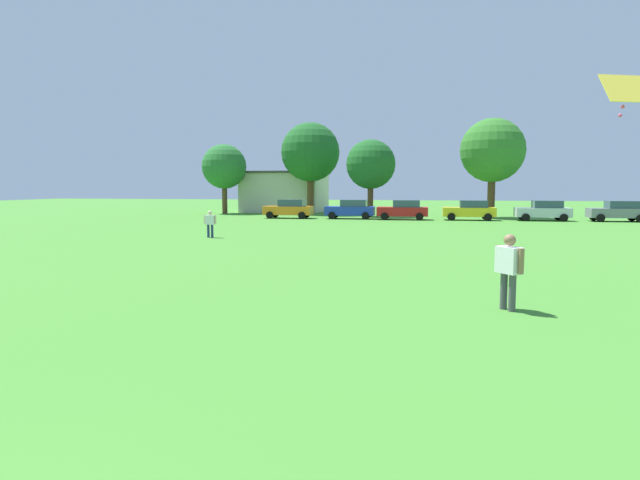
{
  "coord_description": "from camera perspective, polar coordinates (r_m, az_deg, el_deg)",
  "views": [
    {
      "loc": [
        3.6,
        -1.16,
        2.86
      ],
      "look_at": [
        1.67,
        8.81,
        1.83
      ],
      "focal_mm": 29.93,
      "sensor_mm": 36.0,
      "label": 1
    }
  ],
  "objects": [
    {
      "name": "adult_bystander",
      "position": [
        13.0,
        19.54,
        -2.57
      ],
      "size": [
        0.61,
        0.7,
        1.77
      ],
      "rotation": [
        0.0,
        0.0,
        2.22
      ],
      "color": "#4C4C51",
      "rests_on": "ground"
    },
    {
      "name": "bystander_midfield",
      "position": [
        30.35,
        -11.67,
        1.93
      ],
      "size": [
        0.71,
        0.32,
        1.5
      ],
      "rotation": [
        0.0,
        0.0,
        3.24
      ],
      "color": "navy",
      "rests_on": "ground"
    },
    {
      "name": "tree_far_right",
      "position": [
        51.03,
        17.97,
        9.07
      ],
      "size": [
        5.75,
        5.75,
        8.96
      ],
      "color": "brown",
      "rests_on": "ground"
    },
    {
      "name": "parked_car_gray_5",
      "position": [
        49.57,
        29.25,
        2.72
      ],
      "size": [
        4.3,
        2.02,
        1.68
      ],
      "rotation": [
        0.0,
        0.0,
        3.14
      ],
      "color": "slate",
      "rests_on": "ground"
    },
    {
      "name": "parked_car_orange_0",
      "position": [
        47.85,
        -3.32,
        3.36
      ],
      "size": [
        4.3,
        2.02,
        1.68
      ],
      "rotation": [
        0.0,
        0.0,
        3.14
      ],
      "color": "orange",
      "rests_on": "ground"
    },
    {
      "name": "house_left",
      "position": [
        61.07,
        -3.69,
        5.2
      ],
      "size": [
        8.88,
        8.43,
        4.5
      ],
      "color": "beige",
      "rests_on": "ground"
    },
    {
      "name": "parked_car_red_2",
      "position": [
        46.3,
        8.91,
        3.22
      ],
      "size": [
        4.3,
        2.02,
        1.68
      ],
      "rotation": [
        0.0,
        0.0,
        3.14
      ],
      "color": "red",
      "rests_on": "ground"
    },
    {
      "name": "parked_car_blue_1",
      "position": [
        47.07,
        3.33,
        3.32
      ],
      "size": [
        4.3,
        2.02,
        1.68
      ],
      "rotation": [
        0.0,
        0.0,
        3.14
      ],
      "color": "#1E38AD",
      "rests_on": "ground"
    },
    {
      "name": "kite",
      "position": [
        16.48,
        29.86,
        13.7
      ],
      "size": [
        1.37,
        0.96,
        1.14
      ],
      "color": "yellow"
    },
    {
      "name": "tree_far_left",
      "position": [
        57.09,
        -10.22,
        7.71
      ],
      "size": [
        4.64,
        4.64,
        7.23
      ],
      "color": "brown",
      "rests_on": "ground"
    },
    {
      "name": "tree_left",
      "position": [
        55.04,
        -1.03,
        9.34
      ],
      "size": [
        5.98,
        5.98,
        9.32
      ],
      "color": "brown",
      "rests_on": "ground"
    },
    {
      "name": "tree_right",
      "position": [
        50.9,
        5.44,
        8.04
      ],
      "size": [
        4.65,
        4.65,
        7.25
      ],
      "color": "brown",
      "rests_on": "ground"
    },
    {
      "name": "parked_car_silver_4",
      "position": [
        47.93,
        22.79,
        2.93
      ],
      "size": [
        4.3,
        2.02,
        1.68
      ],
      "rotation": [
        0.0,
        0.0,
        3.14
      ],
      "color": "silver",
      "rests_on": "ground"
    },
    {
      "name": "parked_car_yellow_3",
      "position": [
        46.75,
        15.73,
        3.1
      ],
      "size": [
        4.3,
        2.02,
        1.68
      ],
      "rotation": [
        0.0,
        0.0,
        3.14
      ],
      "color": "yellow",
      "rests_on": "ground"
    },
    {
      "name": "ground_plane",
      "position": [
        31.5,
        4.33,
        0.55
      ],
      "size": [
        160.0,
        160.0,
        0.0
      ],
      "primitive_type": "plane",
      "color": "#42842D"
    }
  ]
}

